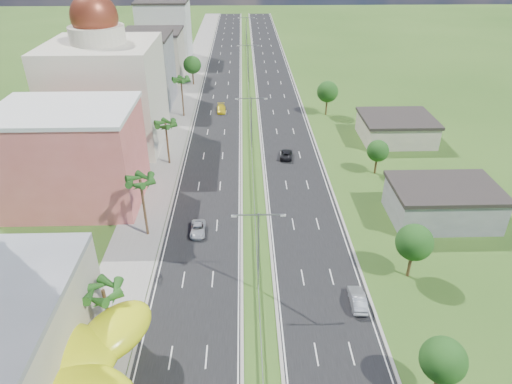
{
  "coord_description": "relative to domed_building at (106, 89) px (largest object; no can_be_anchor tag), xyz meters",
  "views": [
    {
      "loc": [
        -1.5,
        -32.19,
        38.07
      ],
      "look_at": [
        0.06,
        21.64,
        7.0
      ],
      "focal_mm": 32.0,
      "sensor_mm": 36.0,
      "label": 1
    }
  ],
  "objects": [
    {
      "name": "ground",
      "position": [
        28.0,
        -55.0,
        -11.35
      ],
      "size": [
        500.0,
        500.0,
        0.0
      ],
      "primitive_type": "plane",
      "color": "#2D5119",
      "rests_on": "ground"
    },
    {
      "name": "road_left",
      "position": [
        20.5,
        35.0,
        -11.33
      ],
      "size": [
        11.0,
        260.0,
        0.04
      ],
      "primitive_type": "cube",
      "color": "black",
      "rests_on": "ground"
    },
    {
      "name": "road_right",
      "position": [
        35.5,
        35.0,
        -11.33
      ],
      "size": [
        11.0,
        260.0,
        0.04
      ],
      "primitive_type": "cube",
      "color": "black",
      "rests_on": "ground"
    },
    {
      "name": "sidewalk_left",
      "position": [
        11.0,
        35.0,
        -11.29
      ],
      "size": [
        7.0,
        260.0,
        0.12
      ],
      "primitive_type": "cube",
      "color": "gray",
      "rests_on": "ground"
    },
    {
      "name": "median_guardrail",
      "position": [
        28.0,
        16.99,
        -10.74
      ],
      "size": [
        0.1,
        216.06,
        0.76
      ],
      "color": "gray",
      "rests_on": "ground"
    },
    {
      "name": "streetlight_median_b",
      "position": [
        28.0,
        -45.0,
        -4.61
      ],
      "size": [
        6.04,
        0.25,
        11.0
      ],
      "color": "gray",
      "rests_on": "ground"
    },
    {
      "name": "streetlight_median_c",
      "position": [
        28.0,
        -5.0,
        -4.61
      ],
      "size": [
        6.04,
        0.25,
        11.0
      ],
      "color": "gray",
      "rests_on": "ground"
    },
    {
      "name": "streetlight_median_d",
      "position": [
        28.0,
        40.0,
        -4.61
      ],
      "size": [
        6.04,
        0.25,
        11.0
      ],
      "color": "gray",
      "rests_on": "ground"
    },
    {
      "name": "streetlight_median_e",
      "position": [
        28.0,
        85.0,
        -4.61
      ],
      "size": [
        6.04,
        0.25,
        11.0
      ],
      "color": "gray",
      "rests_on": "ground"
    },
    {
      "name": "lime_canopy",
      "position": [
        8.0,
        -59.0,
        -6.36
      ],
      "size": [
        18.0,
        15.0,
        7.4
      ],
      "color": "yellow",
      "rests_on": "ground"
    },
    {
      "name": "pink_shophouse",
      "position": [
        0.0,
        -23.0,
        -3.85
      ],
      "size": [
        20.0,
        15.0,
        15.0
      ],
      "primitive_type": "cube",
      "color": "#D25F56",
      "rests_on": "ground"
    },
    {
      "name": "domed_building",
      "position": [
        0.0,
        0.0,
        0.0
      ],
      "size": [
        20.0,
        20.0,
        28.7
      ],
      "color": "beige",
      "rests_on": "ground"
    },
    {
      "name": "midrise_grey",
      "position": [
        1.0,
        25.0,
        -3.35
      ],
      "size": [
        16.0,
        15.0,
        16.0
      ],
      "primitive_type": "cube",
      "color": "slate",
      "rests_on": "ground"
    },
    {
      "name": "midrise_beige",
      "position": [
        1.0,
        47.0,
        -4.85
      ],
      "size": [
        16.0,
        15.0,
        13.0
      ],
      "primitive_type": "cube",
      "color": "#ABA18C",
      "rests_on": "ground"
    },
    {
      "name": "midrise_white",
      "position": [
        1.0,
        70.0,
        -2.35
      ],
      "size": [
        16.0,
        15.0,
        18.0
      ],
      "primitive_type": "cube",
      "color": "silver",
      "rests_on": "ground"
    },
    {
      "name": "shed_near",
      "position": [
        56.0,
        -30.0,
        -8.85
      ],
      "size": [
        15.0,
        10.0,
        5.0
      ],
      "primitive_type": "cube",
      "color": "slate",
      "rests_on": "ground"
    },
    {
      "name": "shed_far",
      "position": [
        58.0,
        -0.0,
        -9.15
      ],
      "size": [
        14.0,
        12.0,
        4.4
      ],
      "primitive_type": "cube",
      "color": "#ABA18C",
      "rests_on": "ground"
    },
    {
      "name": "palm_tree_b",
      "position": [
        12.5,
        -53.0,
        -4.29
      ],
      "size": [
        3.6,
        3.6,
        8.1
      ],
      "color": "#47301C",
      "rests_on": "ground"
    },
    {
      "name": "palm_tree_c",
      "position": [
        12.5,
        -33.0,
        -2.85
      ],
      "size": [
        3.6,
        3.6,
        9.6
      ],
      "color": "#47301C",
      "rests_on": "ground"
    },
    {
      "name": "palm_tree_d",
      "position": [
        12.5,
        -10.0,
        -3.81
      ],
      "size": [
        3.6,
        3.6,
        8.6
      ],
      "color": "#47301C",
      "rests_on": "ground"
    },
    {
      "name": "palm_tree_e",
      "position": [
        12.5,
        15.0,
        -3.05
      ],
      "size": [
        3.6,
        3.6,
        9.4
      ],
      "color": "#47301C",
      "rests_on": "ground"
    },
    {
      "name": "leafy_tree_lfar",
      "position": [
        12.5,
        40.0,
        -5.78
      ],
      "size": [
        4.9,
        4.9,
        8.05
      ],
      "color": "#47301C",
      "rests_on": "ground"
    },
    {
      "name": "leafy_tree_ra",
      "position": [
        44.0,
        -60.0,
        -6.58
      ],
      "size": [
        4.2,
        4.2,
        6.9
      ],
      "color": "#47301C",
      "rests_on": "ground"
    },
    {
      "name": "leafy_tree_rb",
      "position": [
        47.0,
        -43.0,
        -6.18
      ],
      "size": [
        4.55,
        4.55,
        7.47
      ],
      "color": "#47301C",
      "rests_on": "ground"
    },
    {
      "name": "leafy_tree_rc",
      "position": [
        50.0,
        -15.0,
        -6.98
      ],
      "size": [
        3.85,
        3.85,
        6.33
      ],
      "color": "#47301C",
      "rests_on": "ground"
    },
    {
      "name": "leafy_tree_rd",
      "position": [
        46.0,
        15.0,
        -5.78
      ],
      "size": [
        4.9,
        4.9,
        8.05
      ],
      "color": "#47301C",
      "rests_on": "ground"
    },
    {
      "name": "car_silver_mid_left",
      "position": [
        19.68,
        -32.83,
        -10.68
      ],
      "size": [
        2.24,
        4.63,
        1.27
      ],
      "primitive_type": "imported",
      "rotation": [
        0.0,
        0.0,
        0.03
      ],
      "color": "#ADB0B5",
      "rests_on": "road_left"
    },
    {
      "name": "car_yellow_far_left",
      "position": [
        21.18,
        17.69,
        -10.58
      ],
      "size": [
        2.34,
        5.16,
        1.47
      ],
      "primitive_type": "imported",
      "rotation": [
        0.0,
        0.0,
        0.06
      ],
      "color": "yellow",
      "rests_on": "road_left"
    },
    {
      "name": "car_silver_right",
      "position": [
        39.47,
        -47.91,
        -10.54
      ],
      "size": [
        1.8,
        4.74,
        1.54
      ],
      "primitive_type": "imported",
      "rotation": [
        0.0,
        0.0,
        3.11
      ],
      "color": "#989B9F",
      "rests_on": "road_right"
    },
    {
      "name": "car_dark_far_right",
      "position": [
        34.61,
        -8.05,
        -10.65
      ],
      "size": [
        2.83,
        5.04,
        1.33
      ],
      "primitive_type": "imported",
      "rotation": [
        0.0,
        0.0,
        3.01
      ],
      "color": "black",
      "rests_on": "road_right"
    },
    {
      "name": "motorcycle",
      "position": [
        15.7,
        -43.0,
        -10.75
      ],
      "size": [
        0.71,
        1.82,
        1.13
      ],
      "primitive_type": "imported",
      "rotation": [
        0.0,
        0.0,
        -0.1
      ],
      "color": "black",
      "rests_on": "road_left"
    }
  ]
}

